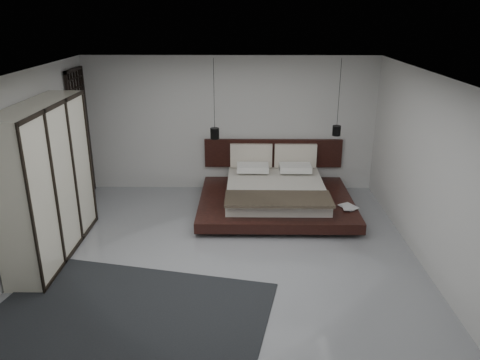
{
  "coord_description": "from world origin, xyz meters",
  "views": [
    {
      "loc": [
        0.32,
        -6.51,
        3.64
      ],
      "look_at": [
        0.22,
        1.2,
        0.83
      ],
      "focal_mm": 35.0,
      "sensor_mm": 36.0,
      "label": 1
    }
  ],
  "objects_px": {
    "pendant_right": "(337,130)",
    "rug": "(123,322)",
    "lattice_screen": "(81,135)",
    "bed": "(275,194)",
    "wardrobe": "(47,182)",
    "pendant_left": "(215,133)"
  },
  "relations": [
    {
      "from": "pendant_left",
      "to": "rug",
      "type": "height_order",
      "value": "pendant_left"
    },
    {
      "from": "pendant_right",
      "to": "rug",
      "type": "bearing_deg",
      "value": -128.78
    },
    {
      "from": "pendant_right",
      "to": "rug",
      "type": "distance_m",
      "value": 5.41
    },
    {
      "from": "bed",
      "to": "pendant_right",
      "type": "height_order",
      "value": "pendant_right"
    },
    {
      "from": "rug",
      "to": "wardrobe",
      "type": "bearing_deg",
      "value": 130.05
    },
    {
      "from": "lattice_screen",
      "to": "wardrobe",
      "type": "xyz_separation_m",
      "value": [
        0.25,
        -2.35,
        -0.11
      ]
    },
    {
      "from": "pendant_left",
      "to": "lattice_screen",
      "type": "bearing_deg",
      "value": 178.25
    },
    {
      "from": "pendant_right",
      "to": "pendant_left",
      "type": "bearing_deg",
      "value": 180.0
    },
    {
      "from": "lattice_screen",
      "to": "rug",
      "type": "relative_size",
      "value": 0.74
    },
    {
      "from": "bed",
      "to": "rug",
      "type": "relative_size",
      "value": 0.83
    },
    {
      "from": "rug",
      "to": "bed",
      "type": "bearing_deg",
      "value": 59.96
    },
    {
      "from": "bed",
      "to": "wardrobe",
      "type": "distance_m",
      "value": 4.12
    },
    {
      "from": "pendant_right",
      "to": "wardrobe",
      "type": "bearing_deg",
      "value": -154.62
    },
    {
      "from": "lattice_screen",
      "to": "bed",
      "type": "bearing_deg",
      "value": -8.08
    },
    {
      "from": "rug",
      "to": "lattice_screen",
      "type": "bearing_deg",
      "value": 113.03
    },
    {
      "from": "pendant_left",
      "to": "bed",
      "type": "bearing_deg",
      "value": -21.42
    },
    {
      "from": "lattice_screen",
      "to": "bed",
      "type": "height_order",
      "value": "lattice_screen"
    },
    {
      "from": "wardrobe",
      "to": "rug",
      "type": "relative_size",
      "value": 0.7
    },
    {
      "from": "pendant_right",
      "to": "wardrobe",
      "type": "xyz_separation_m",
      "value": [
        -4.78,
        -2.27,
        -0.25
      ]
    },
    {
      "from": "lattice_screen",
      "to": "pendant_right",
      "type": "height_order",
      "value": "pendant_right"
    },
    {
      "from": "bed",
      "to": "rug",
      "type": "xyz_separation_m",
      "value": [
        -2.08,
        -3.6,
        -0.29
      ]
    },
    {
      "from": "wardrobe",
      "to": "rug",
      "type": "distance_m",
      "value": 2.63
    }
  ]
}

